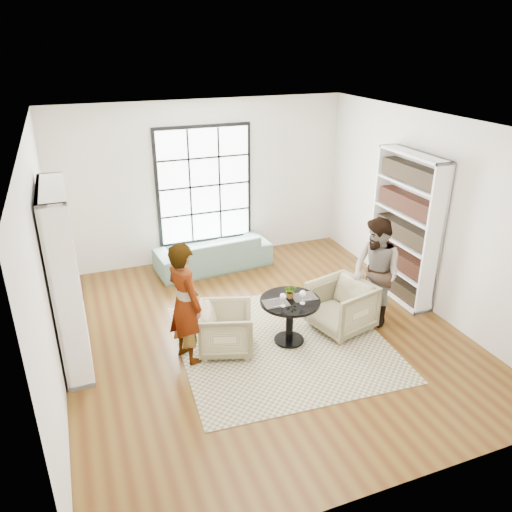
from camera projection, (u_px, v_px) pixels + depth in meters
name	position (u px, v px, depth m)	size (l,w,h in m)	color
ground	(263.00, 333.00, 7.34)	(6.00, 6.00, 0.00)	brown
room_shell	(250.00, 241.00, 7.30)	(6.00, 6.01, 6.00)	silver
rug	(282.00, 342.00, 7.11)	(2.85, 2.85, 0.01)	tan
pedestal_table	(290.00, 312.00, 6.94)	(0.84, 0.84, 0.67)	black
sofa	(213.00, 252.00, 9.30)	(2.11, 0.82, 0.62)	gray
armchair_left	(226.00, 329.00, 6.82)	(0.71, 0.73, 0.67)	tan
armchair_right	(341.00, 306.00, 7.31)	(0.79, 0.82, 0.74)	tan
person_left	(185.00, 304.00, 6.43)	(0.61, 0.40, 1.68)	gray
person_right	(376.00, 273.00, 7.30)	(0.80, 0.62, 1.65)	gray
placemat_left	(276.00, 303.00, 6.78)	(0.34, 0.26, 0.01)	black
placemat_right	(304.00, 297.00, 6.95)	(0.34, 0.26, 0.01)	black
cutlery_left	(276.00, 303.00, 6.78)	(0.14, 0.22, 0.01)	silver
cutlery_right	(304.00, 296.00, 6.94)	(0.14, 0.22, 0.01)	silver
wine_glass_left	(283.00, 297.00, 6.66)	(0.09, 0.09, 0.19)	silver
wine_glass_right	(303.00, 294.00, 6.72)	(0.09, 0.09, 0.20)	silver
flower_centerpiece	(290.00, 291.00, 6.89)	(0.18, 0.16, 0.20)	gray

